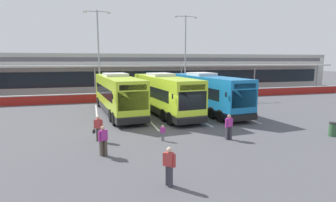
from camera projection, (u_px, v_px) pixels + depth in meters
The scene contains 18 objects.
ground_plane at pixel (185, 127), 20.26m from camera, with size 200.00×200.00×0.00m, color #4C4C51.
terminal_building at pixel (132, 72), 45.41m from camera, with size 70.00×13.00×6.00m.
red_barrier_wall at pixel (147, 96), 33.97m from camera, with size 60.00×0.40×1.10m.
coach_bus_leftmost at pixel (118, 95), 25.32m from camera, with size 3.93×12.34×3.78m.
coach_bus_left_centre at pixel (164, 95), 25.42m from camera, with size 3.93×12.34×3.78m.
coach_bus_centre at pixel (206, 93), 26.44m from camera, with size 3.93×12.34×3.78m.
bay_stripe_far_west at pixel (97, 116), 24.28m from camera, with size 0.14×13.00×0.01m, color silver.
bay_stripe_west at pixel (143, 114), 25.41m from camera, with size 0.14×13.00×0.01m, color silver.
bay_stripe_mid_west at pixel (185, 112), 26.53m from camera, with size 0.14×13.00×0.01m, color silver.
bay_stripe_centre at pixel (223, 109), 27.66m from camera, with size 0.14×13.00×0.01m, color silver.
pedestrian_with_handbag at pixel (98, 128), 16.72m from camera, with size 0.64×0.42×1.62m.
pedestrian_in_dark_coat at pixel (169, 165), 10.72m from camera, with size 0.47×0.42×1.62m.
pedestrian_child at pixel (163, 132), 16.83m from camera, with size 0.33×0.23×1.00m.
pedestrian_near_bin at pixel (229, 126), 17.06m from camera, with size 0.54×0.29×1.62m.
pedestrian_approaching_bus at pixel (103, 140), 14.15m from camera, with size 0.51×0.36×1.62m.
lamp_post_west at pixel (99, 50), 33.15m from camera, with size 3.24×0.28×11.00m.
lamp_post_centre at pixel (185, 51), 36.86m from camera, with size 3.24×0.28×11.00m.
litter_bin at pixel (333, 129), 17.88m from camera, with size 0.54×0.54×0.93m.
Camera 1 is at (-6.58, -18.65, 5.01)m, focal length 28.77 mm.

